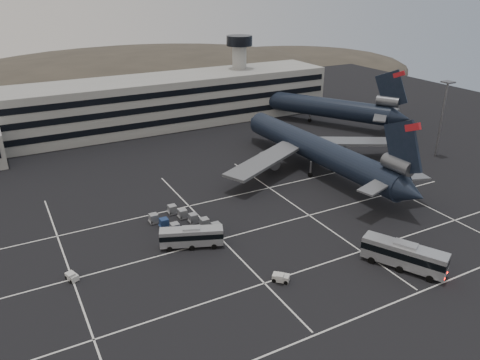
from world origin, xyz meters
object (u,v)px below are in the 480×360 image
at_px(bus_near, 404,254).
at_px(uld_cluster, 184,223).
at_px(trijet_main, 319,150).
at_px(tug_a, 72,276).
at_px(bus_far, 192,236).

height_order(bus_near, uld_cluster, bus_near).
distance_m(trijet_main, tug_a, 58.54).
distance_m(bus_far, tug_a, 18.80).
bearing_deg(trijet_main, bus_far, -158.38).
relative_size(bus_near, uld_cluster, 0.86).
xyz_separation_m(bus_near, uld_cluster, (-24.05, 27.25, -1.56)).
relative_size(bus_near, bus_far, 1.18).
bearing_deg(tug_a, bus_near, -43.45).
height_order(trijet_main, bus_near, trijet_main).
distance_m(bus_near, tug_a, 48.67).
distance_m(tug_a, uld_cluster, 21.27).
bearing_deg(bus_near, bus_far, 113.26).
relative_size(tug_a, uld_cluster, 0.16).
xyz_separation_m(bus_near, bus_far, (-25.43, 20.62, -0.41)).
xyz_separation_m(bus_far, uld_cluster, (1.38, 6.63, -1.15)).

